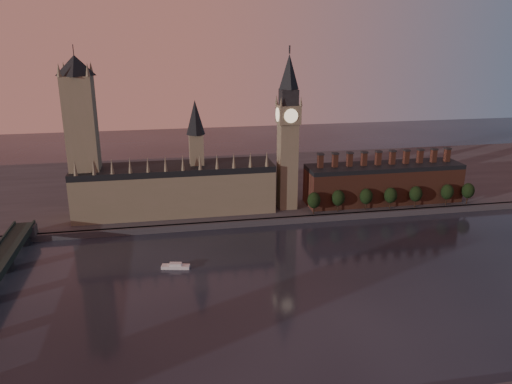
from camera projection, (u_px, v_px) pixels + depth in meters
ground at (322, 291)px, 239.45m from camera, size 900.00×900.00×0.00m
north_bank at (254, 183)px, 405.63m from camera, size 900.00×182.00×4.00m
palace_of_westminster at (176, 186)px, 329.13m from camera, size 130.00×30.30×74.00m
victoria_tower at (82, 133)px, 308.04m from camera, size 24.00×24.00×108.00m
big_ben at (288, 131)px, 327.13m from camera, size 15.00×15.00×107.00m
chimney_block at (383, 183)px, 351.33m from camera, size 110.00×25.00×37.00m
embankment_tree_0 at (314, 200)px, 327.34m from camera, size 8.60×8.60×14.88m
embankment_tree_1 at (338, 198)px, 332.09m from camera, size 8.60×8.60×14.88m
embankment_tree_2 at (366, 196)px, 335.25m from camera, size 8.60×8.60×14.88m
embankment_tree_3 at (391, 195)px, 337.51m from camera, size 8.60×8.60×14.88m
embankment_tree_4 at (416, 194)px, 340.57m from camera, size 8.60×8.60×14.88m
embankment_tree_5 at (447, 192)px, 344.92m from camera, size 8.60×8.60×14.88m
embankment_tree_6 at (468, 191)px, 347.55m from camera, size 8.60×8.60×14.88m
river_boat at (176, 266)px, 262.09m from camera, size 15.26×7.13×2.94m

